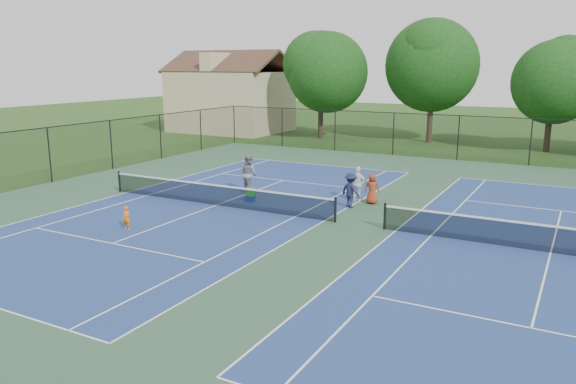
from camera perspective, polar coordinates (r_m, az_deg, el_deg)
The scene contains 16 objects.
ground at distance 22.69m, azimuth 7.24°, elevation -3.43°, with size 140.00×140.00×0.00m, color #234716.
court_pad at distance 22.68m, azimuth 7.24°, elevation -3.42°, with size 36.00×36.00×0.01m, color #31573C.
tennis_court_left at distance 25.91m, azimuth -7.32°, elevation -1.16°, with size 12.00×23.83×1.07m.
tennis_court_right at distance 21.30m, azimuth 25.15°, elevation -5.39°, with size 12.00×23.83×1.07m.
perimeter_fence at distance 22.29m, azimuth 7.36°, elevation 0.52°, with size 36.08×36.08×3.02m.
tree_back_a at distance 48.98m, azimuth 3.40°, elevation 12.49°, with size 6.80×6.80×9.15m.
tree_back_b at distance 47.83m, azimuth 14.53°, elevation 12.78°, with size 7.60×7.60×10.03m.
tree_back_c at distance 45.45m, azimuth 25.37°, elevation 10.58°, with size 6.00×6.00×8.40m.
clapboard_house at distance 54.90m, azimuth -5.81°, elevation 9.41°, with size 10.80×8.10×7.65m.
child_player at distance 22.77m, azimuth -16.08°, elevation -2.55°, with size 0.34×0.23×0.94m, color orange.
instructor at distance 28.15m, azimuth -3.99°, elevation 1.86°, with size 0.94×0.73×1.94m, color gray.
bystander_a at distance 26.47m, azimuth 7.12°, elevation 0.80°, with size 0.98×0.41×1.68m, color white.
bystander_b at distance 25.30m, azimuth 6.40°, elevation 0.17°, with size 1.04×0.60×1.60m, color #1B1E3C.
bystander_c at distance 26.16m, azimuth 8.54°, elevation 0.34°, with size 0.70×0.46×1.44m, color maroon.
ball_crate at distance 26.45m, azimuth -3.83°, elevation -0.69°, with size 0.38×0.32×0.29m, color navy.
ball_hopper at distance 26.37m, azimuth -3.84°, elevation -0.00°, with size 0.34×0.28×0.36m, color green.
Camera 1 is at (7.76, -20.36, 6.32)m, focal length 35.00 mm.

